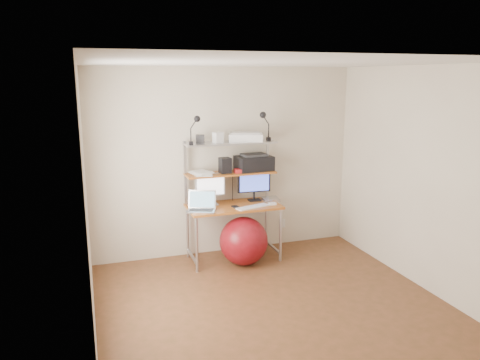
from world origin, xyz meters
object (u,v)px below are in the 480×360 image
object	(u,v)px
printer	(254,163)
exercise_ball	(244,241)
laptop	(202,206)
monitor_black	(254,184)
monitor_silver	(210,187)

from	to	relation	value
printer	exercise_ball	distance (m)	1.05
laptop	printer	xyz separation A→B (m)	(0.79, 0.26, 0.46)
monitor_black	monitor_silver	bearing A→B (deg)	-175.41
monitor_silver	exercise_ball	world-z (taller)	monitor_silver
printer	exercise_ball	size ratio (longest dim) A/B	0.79
laptop	exercise_ball	distance (m)	0.71
monitor_silver	exercise_ball	xyz separation A→B (m)	(0.34, -0.34, -0.66)
exercise_ball	monitor_silver	bearing A→B (deg)	135.36
printer	monitor_black	bearing A→B (deg)	-100.55
monitor_silver	printer	world-z (taller)	printer
monitor_silver	printer	size ratio (longest dim) A/B	0.90
laptop	exercise_ball	xyz separation A→B (m)	(0.52, -0.11, -0.48)
laptop	exercise_ball	world-z (taller)	laptop
monitor_black	laptop	xyz separation A→B (m)	(-0.79, -0.24, -0.17)
monitor_silver	exercise_ball	bearing A→B (deg)	-45.26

